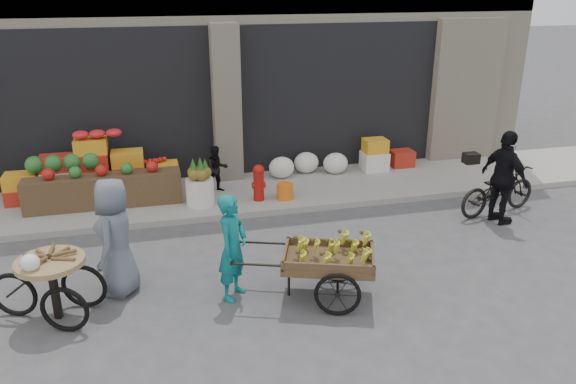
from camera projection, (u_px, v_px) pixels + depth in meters
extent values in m
plane|color=#424244|center=(287.00, 306.00, 7.46)|extent=(80.00, 80.00, 0.00)
cube|color=gray|center=(236.00, 194.00, 11.15)|extent=(18.00, 2.20, 0.12)
cube|color=beige|center=(204.00, 4.00, 13.64)|extent=(14.00, 6.00, 7.00)
cube|color=gray|center=(220.00, 4.00, 11.02)|extent=(14.00, 0.30, 0.40)
cube|color=black|center=(102.00, 101.00, 11.73)|extent=(4.40, 1.60, 3.10)
cube|color=black|center=(327.00, 91.00, 12.86)|extent=(4.40, 1.60, 3.10)
cube|color=beige|center=(225.00, 104.00, 11.53)|extent=(0.55, 0.80, 3.22)
cube|color=brown|center=(104.00, 191.00, 10.31)|extent=(2.80, 0.45, 0.60)
sphere|color=#1E5923|center=(63.00, 163.00, 10.45)|extent=(0.34, 0.34, 0.34)
cylinder|color=silver|center=(200.00, 192.00, 10.41)|extent=(0.52, 0.52, 0.50)
cylinder|color=#A5140F|center=(259.00, 186.00, 10.61)|extent=(0.20, 0.20, 0.56)
sphere|color=#A5140F|center=(258.00, 170.00, 10.50)|extent=(0.22, 0.22, 0.22)
cylinder|color=orange|center=(285.00, 191.00, 10.73)|extent=(0.32, 0.32, 0.30)
ellipsoid|color=silver|center=(309.00, 165.00, 11.98)|extent=(1.70, 0.60, 0.44)
imported|color=black|center=(217.00, 169.00, 10.97)|extent=(0.51, 0.43, 0.93)
cube|color=brown|center=(329.00, 261.00, 7.47)|extent=(1.40, 1.15, 0.11)
torus|color=black|center=(338.00, 295.00, 7.15)|extent=(0.59, 0.26, 0.61)
torus|color=black|center=(338.00, 263.00, 7.94)|extent=(0.59, 0.26, 0.61)
cylinder|color=black|center=(289.00, 279.00, 7.62)|extent=(0.05, 0.05, 0.50)
imported|color=#0E6B6E|center=(233.00, 247.00, 7.43)|extent=(0.60, 0.65, 1.49)
cylinder|color=#9E7F51|center=(50.00, 262.00, 6.92)|extent=(1.07, 1.07, 0.07)
cube|color=black|center=(55.00, 290.00, 7.06)|extent=(0.10, 0.10, 0.80)
torus|color=black|center=(65.00, 310.00, 6.82)|extent=(0.61, 0.26, 0.62)
torus|color=black|center=(84.00, 286.00, 7.34)|extent=(0.61, 0.26, 0.62)
torus|color=black|center=(14.00, 295.00, 7.14)|extent=(0.61, 0.26, 0.62)
imported|color=slate|center=(116.00, 237.00, 7.53)|extent=(0.75, 0.93, 1.66)
imported|color=black|center=(498.00, 190.00, 10.28)|extent=(1.80, 0.95, 0.90)
imported|color=black|center=(504.00, 178.00, 9.73)|extent=(0.61, 1.05, 1.68)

